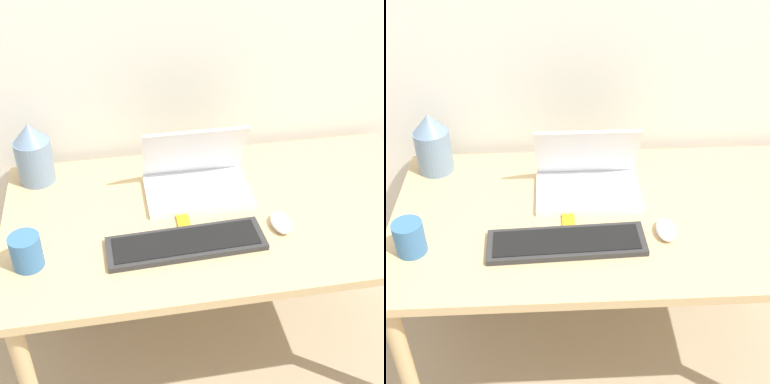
% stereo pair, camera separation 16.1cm
% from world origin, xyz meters
% --- Properties ---
extents(wall_back, '(6.00, 0.05, 2.50)m').
position_xyz_m(wall_back, '(0.00, 0.81, 1.25)').
color(wall_back, silver).
rests_on(wall_back, ground_plane).
extents(desk, '(1.39, 0.74, 0.74)m').
position_xyz_m(desk, '(0.00, 0.37, 0.66)').
color(desk, tan).
rests_on(desk, ground_plane).
extents(laptop, '(0.34, 0.23, 0.23)m').
position_xyz_m(laptop, '(-0.07, 0.50, 0.79)').
color(laptop, white).
rests_on(laptop, desk).
extents(keyboard, '(0.47, 0.16, 0.02)m').
position_xyz_m(keyboard, '(-0.15, 0.22, 0.75)').
color(keyboard, '#2D2D2D').
rests_on(keyboard, desk).
extents(mouse, '(0.06, 0.10, 0.03)m').
position_xyz_m(mouse, '(0.15, 0.26, 0.76)').
color(mouse, white).
rests_on(mouse, desk).
extents(vase, '(0.12, 0.12, 0.22)m').
position_xyz_m(vase, '(-0.59, 0.65, 0.85)').
color(vase, slate).
rests_on(vase, desk).
extents(mp3_player, '(0.04, 0.07, 0.01)m').
position_xyz_m(mp3_player, '(-0.14, 0.34, 0.75)').
color(mp3_player, orange).
rests_on(mp3_player, desk).
extents(mug, '(0.09, 0.09, 0.10)m').
position_xyz_m(mug, '(-0.59, 0.22, 0.80)').
color(mug, teal).
rests_on(mug, desk).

